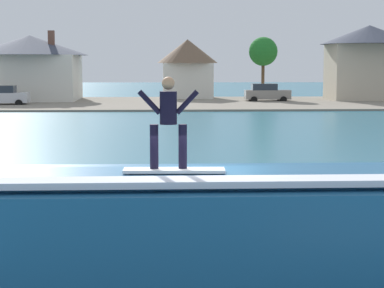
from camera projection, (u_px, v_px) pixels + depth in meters
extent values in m
plane|color=#2D6D86|center=(194.00, 254.00, 14.02)|extent=(260.00, 260.00, 0.00)
cube|color=#205C8A|center=(197.00, 219.00, 13.58)|extent=(8.81, 3.93, 1.61)
cube|color=#205C8A|center=(199.00, 178.00, 12.99)|extent=(7.49, 1.77, 0.18)
cube|color=white|center=(202.00, 182.00, 12.20)|extent=(7.93, 0.71, 0.12)
cube|color=white|center=(174.00, 170.00, 12.96)|extent=(1.91, 0.54, 0.06)
cube|color=black|center=(174.00, 169.00, 12.95)|extent=(1.74, 0.11, 0.01)
cylinder|color=black|center=(154.00, 147.00, 12.93)|extent=(0.16, 0.16, 0.83)
cylinder|color=black|center=(183.00, 146.00, 12.95)|extent=(0.16, 0.16, 0.83)
cylinder|color=black|center=(168.00, 108.00, 12.86)|extent=(0.32, 0.32, 0.61)
sphere|color=tan|center=(168.00, 83.00, 12.80)|extent=(0.24, 0.24, 0.24)
cylinder|color=black|center=(150.00, 102.00, 12.83)|extent=(0.45, 0.10, 0.47)
cylinder|color=black|center=(187.00, 102.00, 12.86)|extent=(0.45, 0.10, 0.47)
cube|color=gray|center=(165.00, 103.00, 66.27)|extent=(120.00, 21.61, 0.16)
cube|color=silver|center=(6.00, 98.00, 62.66)|extent=(3.99, 1.80, 0.90)
cube|color=#262D38|center=(3.00, 89.00, 62.56)|extent=(2.19, 1.62, 0.64)
cylinder|color=black|center=(23.00, 102.00, 63.72)|extent=(0.64, 0.22, 0.64)
cylinder|color=black|center=(19.00, 103.00, 61.83)|extent=(0.64, 0.22, 0.64)
cube|color=gray|center=(267.00, 95.00, 68.86)|extent=(4.47, 1.76, 0.90)
cube|color=#262D38|center=(264.00, 87.00, 68.76)|extent=(2.46, 1.59, 0.64)
cylinder|color=black|center=(280.00, 99.00, 69.91)|extent=(0.64, 0.22, 0.64)
cylinder|color=black|center=(284.00, 100.00, 68.06)|extent=(0.64, 0.22, 0.64)
cylinder|color=black|center=(252.00, 99.00, 69.77)|extent=(0.64, 0.22, 0.64)
cylinder|color=black|center=(254.00, 100.00, 67.92)|extent=(0.64, 0.22, 0.64)
cube|color=silver|center=(31.00, 78.00, 70.10)|extent=(9.47, 8.88, 4.69)
cone|color=#383D4C|center=(30.00, 45.00, 69.72)|extent=(11.74, 11.74, 1.98)
cube|color=brown|center=(51.00, 40.00, 68.46)|extent=(0.60, 0.60, 1.80)
cube|color=beige|center=(368.00, 73.00, 70.94)|extent=(7.97, 5.55, 5.80)
cone|color=#383D4C|center=(369.00, 35.00, 70.50)|extent=(9.89, 9.89, 1.91)
cube|color=silver|center=(188.00, 81.00, 74.36)|extent=(5.24, 4.69, 3.90)
cone|color=brown|center=(188.00, 51.00, 73.99)|extent=(6.50, 6.50, 2.51)
cylinder|color=brown|center=(263.00, 80.00, 72.96)|extent=(0.33, 0.33, 4.19)
sphere|color=#237428|center=(263.00, 51.00, 72.61)|extent=(3.02, 3.02, 3.02)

